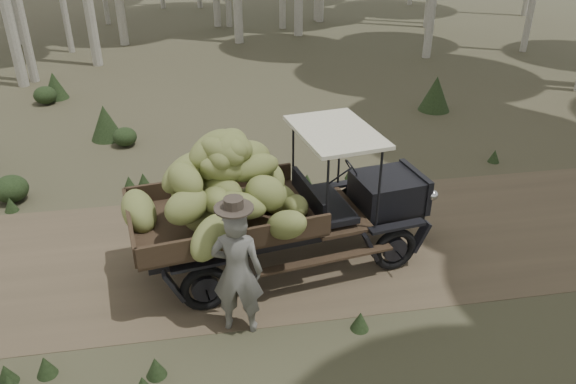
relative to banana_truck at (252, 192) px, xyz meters
name	(u,v)px	position (x,y,z in m)	size (l,w,h in m)	color
ground	(252,250)	(0.01, 0.54, -1.46)	(120.00, 120.00, 0.00)	#473D2B
dirt_track	(252,250)	(0.01, 0.54, -1.46)	(70.00, 4.00, 0.01)	brown
banana_truck	(252,192)	(0.00, 0.00, 0.00)	(5.25, 2.84, 2.54)	black
farmer	(237,270)	(-0.37, -1.37, -0.45)	(0.81, 0.63, 2.13)	#5E5D56
undergrowth	(80,335)	(-2.45, -1.75, -0.94)	(24.92, 21.90, 1.36)	#233319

